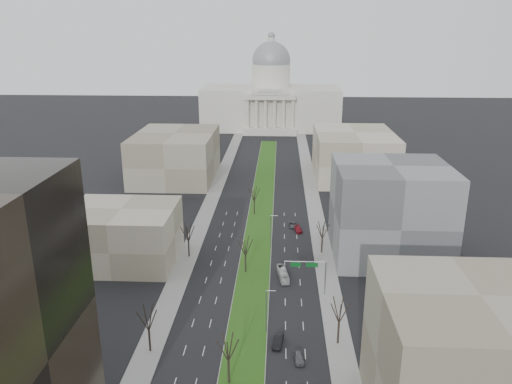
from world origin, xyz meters
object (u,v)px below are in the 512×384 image
(car_black, at_px, (278,341))
(car_red, at_px, (298,229))
(car_grey_far, at_px, (293,225))
(box_van, at_px, (283,274))
(car_grey_near, at_px, (299,357))

(car_black, xyz_separation_m, car_red, (5.45, 55.28, -0.14))
(car_grey_far, relative_size, box_van, 0.57)
(car_grey_far, height_order, box_van, box_van)
(box_van, bearing_deg, car_black, -101.19)
(car_red, bearing_deg, box_van, -106.25)
(box_van, bearing_deg, car_grey_near, -94.03)
(car_black, bearing_deg, box_van, 95.46)
(car_black, relative_size, box_van, 0.61)
(car_black, height_order, box_van, box_van)
(car_red, height_order, box_van, box_van)
(car_grey_near, height_order, car_grey_far, car_grey_near)
(car_grey_near, height_order, car_black, car_black)
(car_grey_near, height_order, car_red, car_grey_near)
(car_grey_far, distance_m, box_van, 32.93)
(car_black, distance_m, car_grey_far, 59.13)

